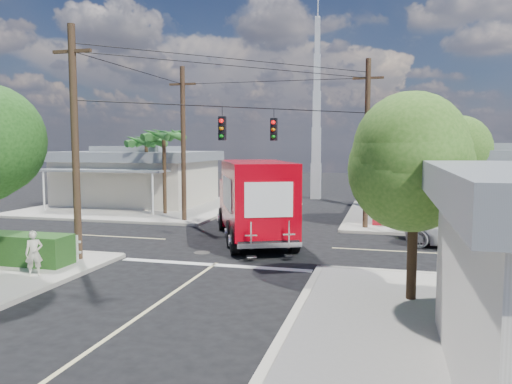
% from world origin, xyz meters
% --- Properties ---
extents(ground, '(120.00, 120.00, 0.00)m').
position_xyz_m(ground, '(0.00, 0.00, 0.00)').
color(ground, black).
rests_on(ground, ground).
extents(sidewalk_ne, '(14.12, 14.12, 0.14)m').
position_xyz_m(sidewalk_ne, '(10.88, 10.88, 0.07)').
color(sidewalk_ne, '#A39E93').
rests_on(sidewalk_ne, ground).
extents(sidewalk_nw, '(14.12, 14.12, 0.14)m').
position_xyz_m(sidewalk_nw, '(-10.88, 10.88, 0.07)').
color(sidewalk_nw, '#A39E93').
rests_on(sidewalk_nw, ground).
extents(road_markings, '(32.00, 32.00, 0.01)m').
position_xyz_m(road_markings, '(0.00, -1.47, 0.01)').
color(road_markings, beige).
rests_on(road_markings, ground).
extents(building_ne, '(11.80, 10.20, 4.50)m').
position_xyz_m(building_ne, '(12.50, 11.97, 2.32)').
color(building_ne, silver).
rests_on(building_ne, sidewalk_ne).
extents(building_nw, '(10.80, 10.20, 4.30)m').
position_xyz_m(building_nw, '(-12.00, 12.46, 2.22)').
color(building_nw, beige).
rests_on(building_nw, sidewalk_nw).
extents(radio_tower, '(0.80, 0.80, 17.00)m').
position_xyz_m(radio_tower, '(0.50, 20.00, 5.64)').
color(radio_tower, silver).
rests_on(radio_tower, ground).
extents(tree_ne_front, '(4.21, 4.14, 6.66)m').
position_xyz_m(tree_ne_front, '(7.21, 6.76, 4.77)').
color(tree_ne_front, '#422D1C').
rests_on(tree_ne_front, sidewalk_ne).
extents(tree_ne_back, '(3.77, 3.66, 5.82)m').
position_xyz_m(tree_ne_back, '(9.81, 8.96, 4.19)').
color(tree_ne_back, '#422D1C').
rests_on(tree_ne_back, sidewalk_ne).
extents(tree_se, '(3.67, 3.54, 5.62)m').
position_xyz_m(tree_se, '(7.01, -7.24, 4.04)').
color(tree_se, '#422D1C').
rests_on(tree_se, sidewalk_se).
extents(palm_nw_front, '(3.01, 3.08, 5.59)m').
position_xyz_m(palm_nw_front, '(-7.50, 7.50, 5.04)').
color(palm_nw_front, '#422D1C').
rests_on(palm_nw_front, sidewalk_nw).
extents(palm_nw_back, '(3.01, 3.08, 5.19)m').
position_xyz_m(palm_nw_back, '(-9.50, 9.00, 4.67)').
color(palm_nw_back, '#422D1C').
rests_on(palm_nw_back, sidewalk_nw).
extents(utility_poles, '(12.00, 10.68, 9.00)m').
position_xyz_m(utility_poles, '(-1.58, 1.60, 4.67)').
color(utility_poles, '#473321').
rests_on(utility_poles, ground).
extents(picket_fence, '(5.94, 0.06, 1.00)m').
position_xyz_m(picket_fence, '(-7.80, -5.60, 0.68)').
color(picket_fence, silver).
rests_on(picket_fence, sidewalk_sw).
extents(vending_boxes, '(1.90, 0.50, 1.10)m').
position_xyz_m(vending_boxes, '(6.50, 6.20, 0.69)').
color(vending_boxes, '#AC121E').
rests_on(vending_boxes, sidewalk_ne).
extents(delivery_truck, '(5.78, 9.01, 3.78)m').
position_xyz_m(delivery_truck, '(0.22, 0.82, 1.92)').
color(delivery_truck, black).
rests_on(delivery_truck, ground).
extents(parked_car, '(5.78, 3.95, 1.47)m').
position_xyz_m(parked_car, '(9.82, 1.45, 0.73)').
color(parked_car, silver).
rests_on(parked_car, ground).
extents(pedestrian, '(0.66, 0.62, 1.52)m').
position_xyz_m(pedestrian, '(-5.16, -7.76, 0.90)').
color(pedestrian, beige).
rests_on(pedestrian, sidewalk_sw).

